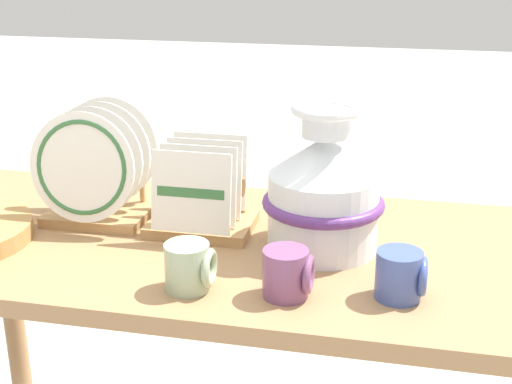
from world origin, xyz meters
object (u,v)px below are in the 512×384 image
ceramic_vase (324,190)px  mug_plum_glaze (288,273)px  mug_cobalt_glaze (401,275)px  mug_sage_glaze (190,267)px  dish_rack_round_plates (95,176)px  dish_rack_square_plates (201,203)px

ceramic_vase → mug_plum_glaze: bearing=-98.6°
ceramic_vase → mug_cobalt_glaze: 0.25m
ceramic_vase → mug_sage_glaze: bearing=-132.4°
ceramic_vase → dish_rack_round_plates: ceramic_vase is taller
dish_rack_round_plates → mug_cobalt_glaze: dish_rack_round_plates is taller
dish_rack_square_plates → dish_rack_round_plates: bearing=-179.8°
ceramic_vase → dish_rack_square_plates: bearing=171.1°
dish_rack_round_plates → mug_plum_glaze: size_ratio=2.92×
mug_sage_glaze → mug_cobalt_glaze: 0.36m
dish_rack_round_plates → mug_cobalt_glaze: bearing=-18.5°
dish_rack_round_plates → mug_cobalt_glaze: size_ratio=2.92×
dish_rack_round_plates → mug_sage_glaze: 0.39m
ceramic_vase → mug_cobalt_glaze: ceramic_vase is taller
dish_rack_square_plates → mug_plum_glaze: 0.34m
ceramic_vase → mug_cobalt_glaze: (0.16, -0.18, -0.08)m
dish_rack_round_plates → mug_plum_glaze: (0.46, -0.25, -0.06)m
dish_rack_round_plates → mug_sage_glaze: (0.29, -0.26, -0.06)m
ceramic_vase → mug_sage_glaze: 0.31m
mug_cobalt_glaze → ceramic_vase: bearing=131.4°
dish_rack_square_plates → mug_cobalt_glaze: size_ratio=2.49×
mug_sage_glaze → mug_plum_glaze: (0.17, 0.01, 0.00)m
dish_rack_square_plates → mug_cobalt_glaze: 0.47m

